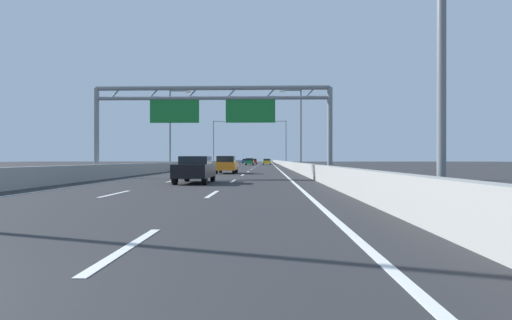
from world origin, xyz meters
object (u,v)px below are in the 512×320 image
object	(u,v)px
yellow_car	(267,162)
white_car	(230,162)
streetlamp_left_mid	(172,124)
red_car	(254,161)
green_car	(250,162)
streetlamp_left_far	(215,140)
blue_car	(245,161)
sign_gantry	(212,108)
streetlamp_right_mid	(299,124)
black_car	(195,169)
streetlamp_right_far	(285,140)
orange_car	(227,165)

from	to	relation	value
yellow_car	white_car	world-z (taller)	white_car
streetlamp_left_mid	yellow_car	xyz separation A→B (m)	(11.13, 46.72, -4.66)
red_car	green_car	bearing A→B (deg)	-90.39
streetlamp_left_far	white_car	xyz separation A→B (m)	(3.71, -5.09, -4.65)
streetlamp_left_far	green_car	xyz separation A→B (m)	(7.32, 3.39, -4.62)
streetlamp_left_far	blue_car	bearing A→B (deg)	85.50
yellow_car	white_car	bearing A→B (deg)	-118.93
sign_gantry	streetlamp_right_mid	world-z (taller)	streetlamp_right_mid
streetlamp_right_mid	yellow_car	bearing A→B (deg)	94.65
blue_car	white_car	bearing A→B (deg)	-90.14
streetlamp_right_mid	red_car	xyz separation A→B (m)	(-7.47, 62.46, -4.65)
yellow_car	black_car	xyz separation A→B (m)	(-3.75, -72.49, 0.01)
yellow_car	black_car	distance (m)	72.58
streetlamp_left_mid	black_car	distance (m)	27.20
sign_gantry	red_car	world-z (taller)	sign_gantry
sign_gantry	yellow_car	distance (m)	66.67
streetlamp_right_far	white_car	size ratio (longest dim) A/B	2.14
black_car	white_car	distance (m)	59.17
green_car	streetlamp_left_far	bearing A→B (deg)	-155.15
streetlamp_left_mid	streetlamp_right_mid	size ratio (longest dim) A/B	1.00
streetlamp_right_far	sign_gantry	bearing A→B (deg)	-97.32
streetlamp_left_far	yellow_car	xyz separation A→B (m)	(11.13, 8.34, -4.66)
orange_car	blue_car	distance (m)	98.25
streetlamp_left_far	green_car	bearing A→B (deg)	24.85
black_car	streetlamp_right_far	bearing A→B (deg)	83.28
orange_car	streetlamp_left_far	bearing A→B (deg)	98.74
streetlamp_left_mid	black_car	bearing A→B (deg)	-74.02
orange_car	green_car	distance (m)	52.71
sign_gantry	streetlamp_left_far	world-z (taller)	streetlamp_left_far
green_car	yellow_car	bearing A→B (deg)	52.45
orange_car	blue_car	bearing A→B (deg)	92.18
sign_gantry	orange_car	bearing A→B (deg)	89.27
streetlamp_left_far	green_car	distance (m)	9.30
red_car	white_car	xyz separation A→B (m)	(-3.76, -29.17, -0.01)
streetlamp_left_mid	blue_car	xyz separation A→B (m)	(3.84, 87.24, -4.64)
sign_gantry	streetlamp_left_mid	distance (m)	21.09
red_car	streetlamp_right_mid	bearing A→B (deg)	-83.18
streetlamp_right_far	blue_car	bearing A→B (deg)	102.79
streetlamp_left_far	streetlamp_left_mid	bearing A→B (deg)	-90.00
streetlamp_left_mid	black_car	size ratio (longest dim) A/B	2.28
streetlamp_left_far	blue_car	xyz separation A→B (m)	(3.84, 48.86, -4.64)
red_car	green_car	world-z (taller)	green_car
yellow_car	green_car	size ratio (longest dim) A/B	1.03
blue_car	green_car	size ratio (longest dim) A/B	1.03
black_car	green_car	xyz separation A→B (m)	(-0.05, 67.53, 0.03)
streetlamp_right_mid	blue_car	bearing A→B (deg)	97.24
streetlamp_right_far	red_car	bearing A→B (deg)	107.23
blue_car	streetlamp_left_mid	bearing A→B (deg)	-92.52
red_car	orange_car	bearing A→B (deg)	-89.91
streetlamp_right_mid	black_car	xyz separation A→B (m)	(-7.55, -25.76, -4.65)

